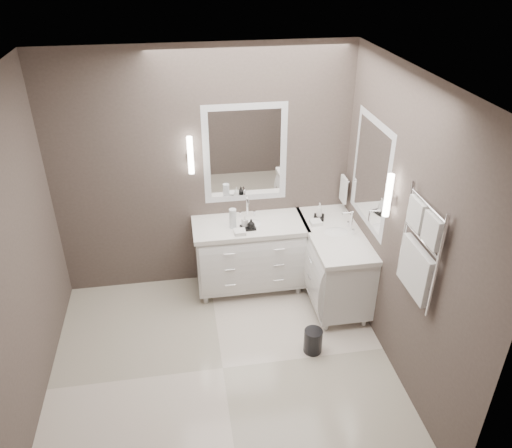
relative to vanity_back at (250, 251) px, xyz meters
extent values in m
cube|color=silver|center=(-0.45, -1.23, -0.49)|extent=(3.20, 3.00, 0.01)
cube|color=white|center=(-0.45, -1.23, 2.22)|extent=(3.20, 3.00, 0.01)
cube|color=#4E433E|center=(-0.45, 0.28, 0.86)|extent=(3.20, 0.01, 2.70)
cube|color=#4E433E|center=(-0.45, -2.73, 0.86)|extent=(3.20, 0.01, 2.70)
cube|color=#4E433E|center=(-2.06, -1.23, 0.86)|extent=(0.01, 3.00, 2.70)
cube|color=#4E433E|center=(1.15, -1.23, 0.86)|extent=(0.01, 3.00, 2.70)
cube|color=white|center=(0.00, 0.00, -0.04)|extent=(1.20, 0.55, 0.70)
cube|color=white|center=(0.00, 0.00, 0.34)|extent=(1.24, 0.59, 0.05)
ellipsoid|color=white|center=(0.00, 0.00, 0.32)|extent=(0.36, 0.28, 0.12)
cylinder|color=white|center=(0.00, 0.16, 0.47)|extent=(0.02, 0.02, 0.22)
cube|color=white|center=(0.88, -0.33, -0.04)|extent=(0.55, 1.20, 0.70)
cube|color=white|center=(0.88, -0.33, 0.34)|extent=(0.59, 1.24, 0.05)
ellipsoid|color=white|center=(0.88, -0.33, 0.32)|extent=(0.36, 0.28, 0.12)
cylinder|color=white|center=(1.04, -0.33, 0.47)|extent=(0.02, 0.02, 0.22)
cube|color=white|center=(0.00, 0.26, 1.06)|extent=(0.90, 0.02, 1.10)
cube|color=white|center=(0.00, 0.26, 1.06)|extent=(0.77, 0.02, 0.96)
cube|color=white|center=(1.14, -0.43, 1.06)|extent=(0.02, 0.90, 1.10)
cube|color=white|center=(1.14, -0.43, 1.06)|extent=(0.02, 0.90, 0.96)
cube|color=white|center=(-0.58, 0.20, 1.06)|extent=(0.05, 0.05, 0.10)
cylinder|color=white|center=(-0.58, 0.20, 1.11)|extent=(0.06, 0.06, 0.40)
cube|color=white|center=(1.08, -1.01, 1.06)|extent=(0.05, 0.05, 0.10)
cylinder|color=white|center=(1.08, -1.01, 1.11)|extent=(0.06, 0.06, 0.40)
cylinder|color=white|center=(1.10, 0.13, 0.76)|extent=(0.02, 0.22, 0.02)
cube|color=white|center=(1.08, 0.13, 0.62)|extent=(0.03, 0.17, 0.30)
cylinder|color=white|center=(1.10, -1.90, 0.96)|extent=(0.03, 0.03, 0.90)
cylinder|color=white|center=(1.10, -1.35, 0.96)|extent=(0.03, 0.03, 0.90)
cube|color=white|center=(1.10, -1.76, 1.19)|extent=(0.06, 0.22, 0.24)
cube|color=white|center=(1.10, -1.50, 1.19)|extent=(0.06, 0.22, 0.24)
cube|color=white|center=(1.10, -1.63, 0.75)|extent=(0.06, 0.46, 0.42)
cylinder|color=black|center=(0.45, -1.14, -0.36)|extent=(0.22, 0.22, 0.25)
cube|color=black|center=(-0.03, -0.11, 0.38)|extent=(0.17, 0.13, 0.02)
cube|color=black|center=(0.78, -0.01, 0.38)|extent=(0.15, 0.17, 0.02)
cylinder|color=silver|center=(-0.19, -0.05, 0.47)|extent=(0.10, 0.10, 0.22)
imported|color=white|center=(-0.06, -0.09, 0.45)|extent=(0.07, 0.07, 0.12)
imported|color=black|center=(0.00, -0.14, 0.44)|extent=(0.09, 0.09, 0.10)
imported|color=white|center=(0.78, -0.01, 0.47)|extent=(0.07, 0.07, 0.16)
camera|label=1|loc=(-0.69, -4.65, 3.06)|focal=35.00mm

